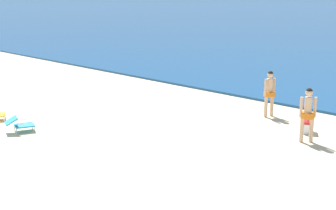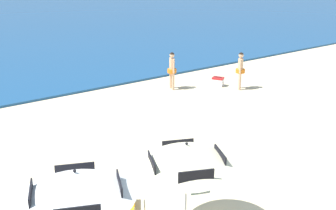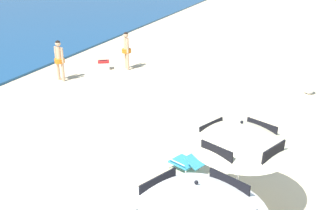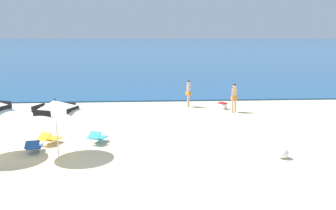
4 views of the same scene
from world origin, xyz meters
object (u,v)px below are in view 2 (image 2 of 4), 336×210
person_standing_beside (172,68)px  cooler_box (218,82)px  lounge_chair_facing_sea (124,201)px  person_standing_near_shore (240,68)px  lounge_chair_under_umbrella (188,177)px  beach_umbrella_striped_main (186,155)px  beach_umbrella_striped_second (76,185)px

person_standing_beside → cooler_box: 2.27m
lounge_chair_facing_sea → cooler_box: size_ratio=1.71×
person_standing_near_shore → lounge_chair_under_umbrella: bearing=-142.4°
cooler_box → lounge_chair_under_umbrella: bearing=-136.1°
lounge_chair_under_umbrella → person_standing_near_shore: 8.99m
cooler_box → beach_umbrella_striped_main: bearing=-134.9°
lounge_chair_under_umbrella → beach_umbrella_striped_main: bearing=-129.3°
lounge_chair_under_umbrella → person_standing_near_shore: bearing=37.6°
lounge_chair_under_umbrella → person_standing_beside: (4.65, 7.21, 0.69)m
beach_umbrella_striped_second → lounge_chair_under_umbrella: 4.26m
beach_umbrella_striped_main → lounge_chair_under_umbrella: size_ratio=2.87×
lounge_chair_under_umbrella → lounge_chair_facing_sea: 1.93m
beach_umbrella_striped_second → person_standing_near_shore: size_ratio=1.68×
cooler_box → person_standing_near_shore: bearing=-63.4°
lounge_chair_facing_sea → person_standing_near_shore: bearing=31.3°
cooler_box → beach_umbrella_striped_second: bearing=-142.8°
beach_umbrella_striped_main → beach_umbrella_striped_second: size_ratio=1.04×
person_standing_near_shore → person_standing_beside: bearing=144.6°
lounge_chair_under_umbrella → person_standing_beside: bearing=57.2°
beach_umbrella_striped_second → person_standing_beside: bearing=46.1°
lounge_chair_facing_sea → person_standing_near_shore: 10.59m
lounge_chair_facing_sea → person_standing_beside: (6.59, 7.23, 0.69)m
person_standing_near_shore → cooler_box: bearing=116.6°
lounge_chair_under_umbrella → person_standing_near_shore: person_standing_near_shore is taller
beach_umbrella_striped_second → lounge_chair_under_umbrella: size_ratio=2.75×
lounge_chair_facing_sea → cooler_box: bearing=36.8°
beach_umbrella_striped_second → cooler_box: bearing=37.2°
person_standing_near_shore → person_standing_beside: 3.00m
person_standing_near_shore → cooler_box: person_standing_near_shore is taller
beach_umbrella_striped_second → person_standing_beside: size_ratio=1.69×
person_standing_near_shore → lounge_chair_facing_sea: bearing=-148.7°
person_standing_beside → cooler_box: person_standing_beside is taller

